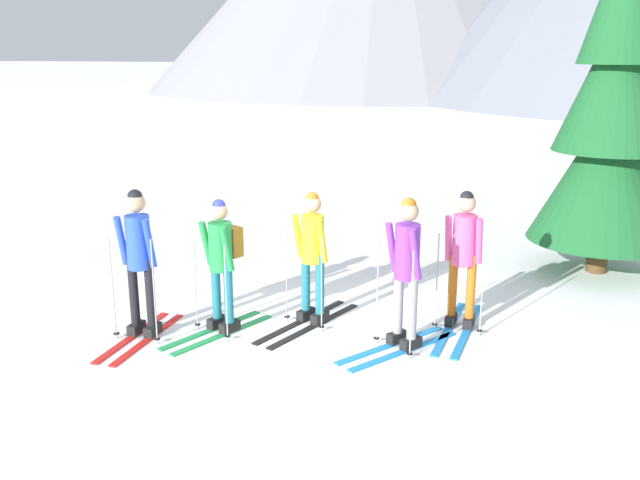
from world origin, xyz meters
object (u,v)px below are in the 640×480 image
(skier_in_yellow, at_px, (312,254))
(skier_in_pink, at_px, (463,255))
(skier_in_purple, at_px, (406,267))
(skier_in_blue, at_px, (139,257))
(pine_tree_near, at_px, (613,114))
(skier_in_green, at_px, (222,259))

(skier_in_yellow, height_order, skier_in_pink, skier_in_pink)
(skier_in_purple, bearing_deg, skier_in_yellow, 164.20)
(skier_in_blue, relative_size, pine_tree_near, 0.34)
(skier_in_purple, bearing_deg, skier_in_blue, -166.47)
(skier_in_blue, height_order, skier_in_purple, skier_in_blue)
(skier_in_yellow, bearing_deg, skier_in_pink, 14.48)
(skier_in_blue, bearing_deg, skier_in_purple, 13.53)
(skier_in_purple, distance_m, skier_in_pink, 0.96)
(skier_in_green, relative_size, skier_in_yellow, 0.92)
(skier_in_green, xyz_separation_m, skier_in_purple, (2.16, 0.25, 0.05))
(skier_in_purple, distance_m, pine_tree_near, 4.57)
(skier_in_green, distance_m, skier_in_yellow, 1.10)
(skier_in_yellow, relative_size, skier_in_purple, 1.01)
(skier_in_blue, height_order, skier_in_yellow, skier_in_blue)
(skier_in_green, bearing_deg, skier_in_blue, -150.44)
(skier_in_green, bearing_deg, skier_in_pink, 21.53)
(skier_in_blue, relative_size, skier_in_pink, 0.99)
(skier_in_green, height_order, skier_in_pink, skier_in_pink)
(skier_in_pink, xyz_separation_m, pine_tree_near, (1.65, 2.95, 1.47))
(skier_in_yellow, distance_m, skier_in_pink, 1.82)
(skier_in_green, relative_size, pine_tree_near, 0.31)
(skier_in_blue, distance_m, skier_in_yellow, 2.05)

